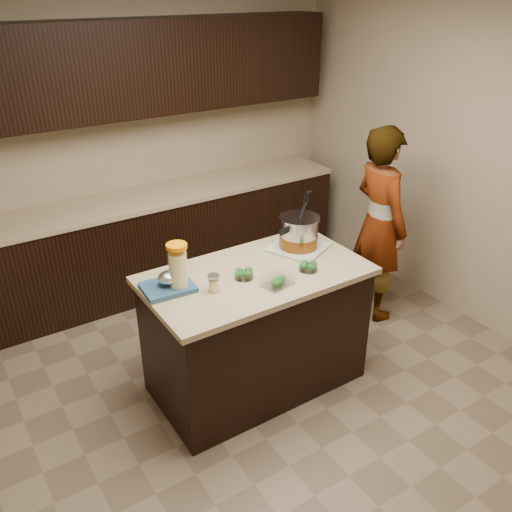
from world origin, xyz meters
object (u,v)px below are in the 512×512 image
(stock_pot, at_px, (299,234))
(person, at_px, (379,224))
(island, at_px, (256,330))
(lemonade_pitcher, at_px, (178,269))

(stock_pot, bearing_deg, person, -6.85)
(island, height_order, stock_pot, stock_pot)
(person, bearing_deg, lemonade_pitcher, 104.47)
(island, xyz_separation_m, person, (1.37, 0.26, 0.36))
(lemonade_pitcher, bearing_deg, stock_pot, 3.61)
(person, bearing_deg, stock_pot, 106.78)
(island, relative_size, stock_pot, 3.63)
(island, height_order, person, person)
(stock_pot, relative_size, lemonade_pitcher, 1.32)
(lemonade_pitcher, bearing_deg, island, -7.90)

